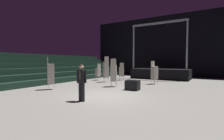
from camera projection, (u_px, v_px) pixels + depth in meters
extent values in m
cube|color=gray|center=(106.00, 97.00, 9.18)|extent=(22.00, 30.00, 0.10)
cube|color=black|center=(169.00, 46.00, 21.75)|extent=(22.00, 0.30, 8.00)
cube|color=black|center=(43.00, 82.00, 13.62)|extent=(0.75, 24.00, 0.45)
cube|color=black|center=(37.00, 76.00, 13.99)|extent=(0.75, 24.00, 0.45)
cube|color=black|center=(32.00, 71.00, 14.36)|extent=(0.75, 24.00, 0.45)
cube|color=black|center=(27.00, 65.00, 14.73)|extent=(0.75, 24.00, 0.45)
cube|color=black|center=(22.00, 60.00, 15.10)|extent=(0.75, 24.00, 0.45)
cube|color=black|center=(17.00, 56.00, 15.47)|extent=(0.75, 24.00, 0.45)
cube|color=black|center=(161.00, 74.00, 18.60)|extent=(6.13, 2.80, 1.10)
cylinder|color=#9EA0A8|center=(134.00, 48.00, 18.95)|extent=(0.16, 0.16, 4.86)
cylinder|color=#9EA0A8|center=(187.00, 45.00, 16.00)|extent=(0.16, 0.16, 4.86)
cube|color=#9EA0A8|center=(158.00, 23.00, 17.36)|extent=(5.83, 0.20, 0.20)
cylinder|color=black|center=(136.00, 28.00, 18.71)|extent=(0.18, 0.18, 0.22)
cylinder|color=black|center=(150.00, 26.00, 17.82)|extent=(0.18, 0.18, 0.22)
cylinder|color=black|center=(167.00, 24.00, 16.92)|extent=(0.18, 0.18, 0.22)
cylinder|color=black|center=(185.00, 22.00, 16.03)|extent=(0.18, 0.18, 0.22)
cylinder|color=black|center=(83.00, 92.00, 7.85)|extent=(0.15, 0.15, 0.88)
cylinder|color=black|center=(80.00, 92.00, 7.94)|extent=(0.15, 0.15, 0.88)
cube|color=silver|center=(81.00, 77.00, 7.81)|extent=(0.19, 0.11, 0.62)
cube|color=black|center=(82.00, 76.00, 7.86)|extent=(0.42, 0.26, 0.62)
cube|color=brown|center=(80.00, 75.00, 7.75)|extent=(0.06, 0.02, 0.40)
cylinder|color=black|center=(86.00, 76.00, 7.75)|extent=(0.10, 0.10, 0.57)
cylinder|color=black|center=(78.00, 76.00, 7.97)|extent=(0.10, 0.10, 0.57)
sphere|color=#DBAD89|center=(81.00, 67.00, 7.84)|extent=(0.21, 0.21, 0.21)
sphere|color=black|center=(81.00, 66.00, 7.83)|extent=(0.17, 0.17, 0.17)
cylinder|color=#B2B5BA|center=(111.00, 84.00, 12.82)|extent=(0.02, 0.02, 0.40)
cylinder|color=#B2B5BA|center=(116.00, 84.00, 12.78)|extent=(0.02, 0.02, 0.40)
cylinder|color=#B2B5BA|center=(111.00, 84.00, 12.45)|extent=(0.02, 0.02, 0.40)
cylinder|color=#B2B5BA|center=(116.00, 84.00, 12.40)|extent=(0.02, 0.02, 0.40)
cube|color=#B7B2A3|center=(114.00, 81.00, 12.60)|extent=(0.58, 0.58, 0.08)
cube|color=#B7B2A3|center=(114.00, 80.00, 12.60)|extent=(0.58, 0.58, 0.08)
cube|color=#B7B2A3|center=(114.00, 79.00, 12.59)|extent=(0.58, 0.58, 0.08)
cube|color=#B7B2A3|center=(114.00, 78.00, 12.59)|extent=(0.58, 0.58, 0.08)
cube|color=#B7B2A3|center=(114.00, 76.00, 12.58)|extent=(0.58, 0.58, 0.08)
cube|color=#B7B2A3|center=(114.00, 75.00, 12.58)|extent=(0.58, 0.58, 0.08)
cube|color=#B7B2A3|center=(114.00, 74.00, 12.57)|extent=(0.58, 0.58, 0.08)
cube|color=#B7B2A3|center=(114.00, 73.00, 12.57)|extent=(0.58, 0.58, 0.08)
cube|color=#B7B2A3|center=(114.00, 72.00, 12.57)|extent=(0.58, 0.58, 0.08)
cube|color=#B7B2A3|center=(114.00, 71.00, 12.56)|extent=(0.58, 0.58, 0.08)
cube|color=#B7B2A3|center=(114.00, 70.00, 12.56)|extent=(0.58, 0.58, 0.08)
cube|color=#B7B2A3|center=(114.00, 69.00, 12.55)|extent=(0.58, 0.58, 0.08)
cube|color=#B7B2A3|center=(114.00, 67.00, 12.55)|extent=(0.58, 0.58, 0.08)
cube|color=#B7B2A3|center=(114.00, 66.00, 12.55)|extent=(0.58, 0.58, 0.08)
cube|color=#B7B2A3|center=(114.00, 65.00, 12.54)|extent=(0.58, 0.58, 0.08)
cube|color=#B7B2A3|center=(113.00, 62.00, 12.34)|extent=(0.39, 0.21, 0.46)
cylinder|color=#B2B5BA|center=(158.00, 82.00, 14.02)|extent=(0.02, 0.02, 0.40)
cylinder|color=#B2B5BA|center=(154.00, 82.00, 13.81)|extent=(0.02, 0.02, 0.40)
cylinder|color=#B2B5BA|center=(154.00, 81.00, 14.34)|extent=(0.02, 0.02, 0.40)
cylinder|color=#B2B5BA|center=(151.00, 82.00, 14.13)|extent=(0.02, 0.02, 0.40)
cube|color=#B7B2A3|center=(154.00, 79.00, 14.06)|extent=(0.58, 0.58, 0.08)
cube|color=#B7B2A3|center=(154.00, 78.00, 14.06)|extent=(0.58, 0.58, 0.08)
cube|color=#B7B2A3|center=(154.00, 77.00, 14.06)|extent=(0.58, 0.58, 0.08)
cube|color=#B7B2A3|center=(154.00, 76.00, 14.05)|extent=(0.58, 0.58, 0.08)
cube|color=#B7B2A3|center=(154.00, 75.00, 14.05)|extent=(0.58, 0.58, 0.08)
cube|color=#B7B2A3|center=(154.00, 74.00, 14.04)|extent=(0.58, 0.58, 0.08)
cube|color=#B7B2A3|center=(154.00, 73.00, 14.04)|extent=(0.58, 0.58, 0.08)
cube|color=#B7B2A3|center=(154.00, 72.00, 14.04)|extent=(0.58, 0.58, 0.08)
cube|color=#B7B2A3|center=(154.00, 71.00, 14.03)|extent=(0.58, 0.58, 0.08)
cube|color=#B7B2A3|center=(154.00, 70.00, 14.03)|extent=(0.58, 0.58, 0.08)
cube|color=#B7B2A3|center=(154.00, 69.00, 14.02)|extent=(0.58, 0.58, 0.08)
cube|color=#B7B2A3|center=(154.00, 68.00, 14.02)|extent=(0.58, 0.58, 0.08)
cube|color=#B7B2A3|center=(155.00, 67.00, 14.01)|extent=(0.58, 0.58, 0.08)
cube|color=#B7B2A3|center=(153.00, 64.00, 14.16)|extent=(0.21, 0.39, 0.46)
cylinder|color=#B2B5BA|center=(54.00, 86.00, 11.54)|extent=(0.02, 0.02, 0.40)
cylinder|color=#B2B5BA|center=(54.00, 87.00, 11.18)|extent=(0.02, 0.02, 0.40)
cylinder|color=#B2B5BA|center=(48.00, 86.00, 11.40)|extent=(0.02, 0.02, 0.40)
cylinder|color=#B2B5BA|center=(48.00, 87.00, 11.05)|extent=(0.02, 0.02, 0.40)
cube|color=#B7B2A3|center=(51.00, 83.00, 11.28)|extent=(0.62, 0.62, 0.08)
cube|color=#B7B2A3|center=(51.00, 82.00, 11.28)|extent=(0.62, 0.62, 0.08)
cube|color=#B7B2A3|center=(51.00, 81.00, 11.27)|extent=(0.62, 0.62, 0.08)
cube|color=#B7B2A3|center=(51.00, 79.00, 11.27)|extent=(0.62, 0.62, 0.08)
cube|color=#B7B2A3|center=(51.00, 78.00, 11.27)|extent=(0.62, 0.62, 0.08)
cube|color=#B7B2A3|center=(51.00, 77.00, 11.26)|extent=(0.62, 0.62, 0.08)
cube|color=#B7B2A3|center=(51.00, 76.00, 11.26)|extent=(0.62, 0.62, 0.08)
cube|color=#B7B2A3|center=(51.00, 74.00, 11.25)|extent=(0.62, 0.62, 0.08)
cube|color=#B7B2A3|center=(51.00, 73.00, 11.25)|extent=(0.62, 0.62, 0.08)
cube|color=#B7B2A3|center=(51.00, 72.00, 11.24)|extent=(0.62, 0.62, 0.08)
cube|color=#B7B2A3|center=(51.00, 71.00, 11.24)|extent=(0.62, 0.62, 0.08)
cube|color=#B7B2A3|center=(51.00, 69.00, 11.24)|extent=(0.62, 0.62, 0.08)
cube|color=#B7B2A3|center=(51.00, 68.00, 11.23)|extent=(0.62, 0.62, 0.08)
cube|color=#B7B2A3|center=(51.00, 67.00, 11.23)|extent=(0.62, 0.62, 0.08)
cube|color=#B7B2A3|center=(51.00, 66.00, 11.22)|extent=(0.62, 0.62, 0.08)
cube|color=#B7B2A3|center=(51.00, 64.00, 11.22)|extent=(0.62, 0.62, 0.08)
cube|color=#B7B2A3|center=(48.00, 60.00, 11.14)|extent=(0.35, 0.29, 0.46)
cylinder|color=#B2B5BA|center=(119.00, 78.00, 17.13)|extent=(0.02, 0.02, 0.40)
cylinder|color=#B2B5BA|center=(123.00, 78.00, 17.19)|extent=(0.02, 0.02, 0.40)
cylinder|color=#B2B5BA|center=(120.00, 79.00, 16.75)|extent=(0.02, 0.02, 0.40)
cylinder|color=#B2B5BA|center=(124.00, 79.00, 16.82)|extent=(0.02, 0.02, 0.40)
cube|color=#B7B2A3|center=(121.00, 76.00, 16.96)|extent=(0.62, 0.62, 0.08)
cube|color=#B7B2A3|center=(121.00, 75.00, 16.96)|extent=(0.62, 0.62, 0.08)
cube|color=#B7B2A3|center=(121.00, 74.00, 16.95)|extent=(0.62, 0.62, 0.08)
cube|color=#B7B2A3|center=(121.00, 74.00, 16.95)|extent=(0.62, 0.62, 0.08)
cube|color=#B7B2A3|center=(121.00, 73.00, 16.94)|extent=(0.62, 0.62, 0.08)
cube|color=#B7B2A3|center=(121.00, 72.00, 16.94)|extent=(0.62, 0.62, 0.08)
cube|color=#B7B2A3|center=(121.00, 71.00, 16.94)|extent=(0.62, 0.62, 0.08)
cube|color=#B7B2A3|center=(121.00, 70.00, 16.93)|extent=(0.62, 0.62, 0.08)
cube|color=#B7B2A3|center=(121.00, 69.00, 16.93)|extent=(0.62, 0.62, 0.08)
cube|color=#B7B2A3|center=(121.00, 69.00, 16.92)|extent=(0.62, 0.62, 0.08)
cube|color=#B7B2A3|center=(121.00, 68.00, 16.92)|extent=(0.62, 0.62, 0.08)
cube|color=#B7B2A3|center=(122.00, 65.00, 16.71)|extent=(0.34, 0.30, 0.46)
cylinder|color=#B2B5BA|center=(95.00, 78.00, 17.16)|extent=(0.02, 0.02, 0.40)
cylinder|color=#B2B5BA|center=(98.00, 78.00, 17.41)|extent=(0.02, 0.02, 0.40)
cylinder|color=#B2B5BA|center=(98.00, 78.00, 16.88)|extent=(0.02, 0.02, 0.40)
cylinder|color=#B2B5BA|center=(100.00, 78.00, 17.13)|extent=(0.02, 0.02, 0.40)
cube|color=#B7B2A3|center=(98.00, 76.00, 17.13)|extent=(0.54, 0.54, 0.08)
cube|color=#B7B2A3|center=(98.00, 75.00, 17.13)|extent=(0.54, 0.54, 0.08)
cube|color=#B7B2A3|center=(98.00, 74.00, 17.12)|extent=(0.54, 0.54, 0.08)
cube|color=#B7B2A3|center=(98.00, 73.00, 17.12)|extent=(0.54, 0.54, 0.08)
cube|color=#B7B2A3|center=(98.00, 73.00, 17.12)|extent=(0.54, 0.54, 0.08)
cube|color=#B7B2A3|center=(98.00, 72.00, 17.11)|extent=(0.54, 0.54, 0.08)
cube|color=#B7B2A3|center=(98.00, 71.00, 17.11)|extent=(0.54, 0.54, 0.08)
cube|color=#B7B2A3|center=(98.00, 70.00, 17.10)|extent=(0.54, 0.54, 0.08)
cube|color=#B7B2A3|center=(98.00, 69.00, 17.10)|extent=(0.54, 0.54, 0.08)
cube|color=#B7B2A3|center=(98.00, 68.00, 17.10)|extent=(0.54, 0.54, 0.08)
cube|color=#B7B2A3|center=(99.00, 66.00, 16.94)|extent=(0.16, 0.40, 0.46)
cylinder|color=#B2B5BA|center=(103.00, 80.00, 15.64)|extent=(0.02, 0.02, 0.40)
cylinder|color=#B2B5BA|center=(107.00, 80.00, 15.80)|extent=(0.02, 0.02, 0.40)
cylinder|color=#B2B5BA|center=(105.00, 80.00, 15.29)|extent=(0.02, 0.02, 0.40)
cylinder|color=#B2B5BA|center=(108.00, 80.00, 15.46)|extent=(0.02, 0.02, 0.40)
cube|color=#B7B2A3|center=(106.00, 77.00, 15.53)|extent=(0.61, 0.61, 0.08)
cube|color=#B7B2A3|center=(106.00, 76.00, 15.53)|extent=(0.61, 0.61, 0.08)
cube|color=#B7B2A3|center=(106.00, 75.00, 15.53)|extent=(0.61, 0.61, 0.08)
cube|color=#B7B2A3|center=(106.00, 75.00, 15.52)|extent=(0.61, 0.61, 0.08)
cube|color=#B7B2A3|center=(106.00, 74.00, 15.52)|extent=(0.61, 0.61, 0.08)
cube|color=#B7B2A3|center=(106.00, 73.00, 15.51)|extent=(0.61, 0.61, 0.08)
cube|color=#B7B2A3|center=(106.00, 72.00, 15.51)|extent=(0.61, 0.61, 0.08)
cube|color=#B7B2A3|center=(106.00, 71.00, 15.50)|extent=(0.61, 0.61, 0.08)
cube|color=#B7B2A3|center=(106.00, 70.00, 15.50)|extent=(0.61, 0.61, 0.08)
cube|color=#B7B2A3|center=(106.00, 69.00, 15.50)|extent=(0.61, 0.61, 0.08)
cube|color=#B7B2A3|center=(106.00, 68.00, 15.49)|extent=(0.61, 0.61, 0.08)
cube|color=#B7B2A3|center=(106.00, 67.00, 15.49)|extent=(0.61, 0.61, 0.08)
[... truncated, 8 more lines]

